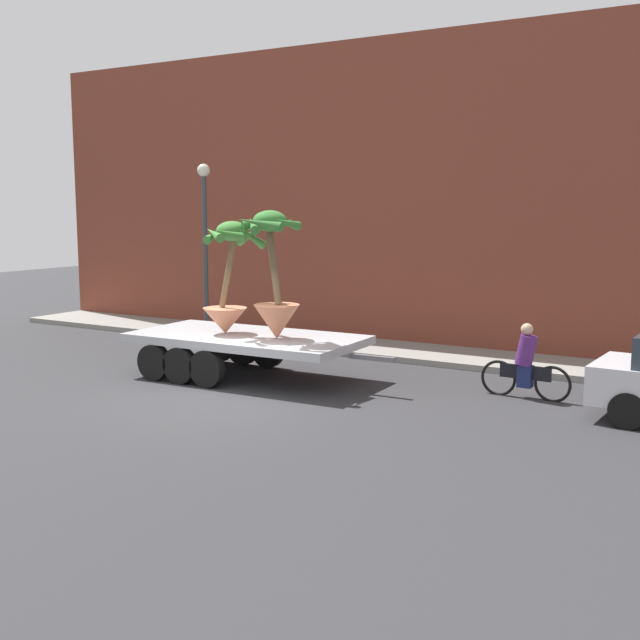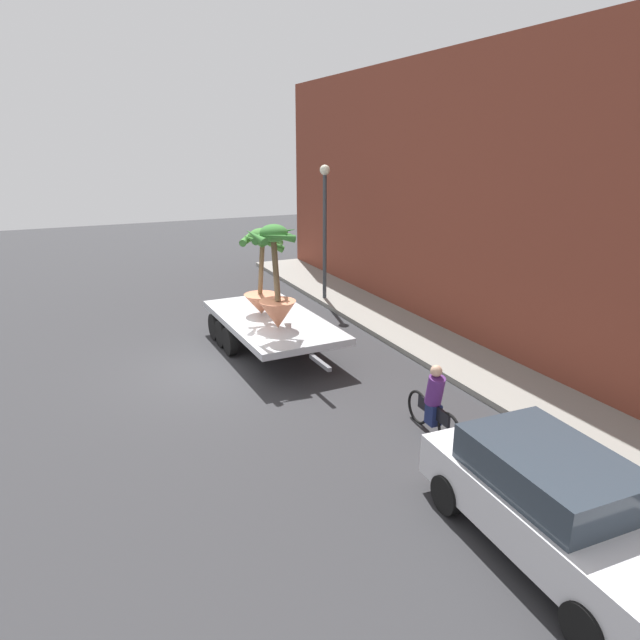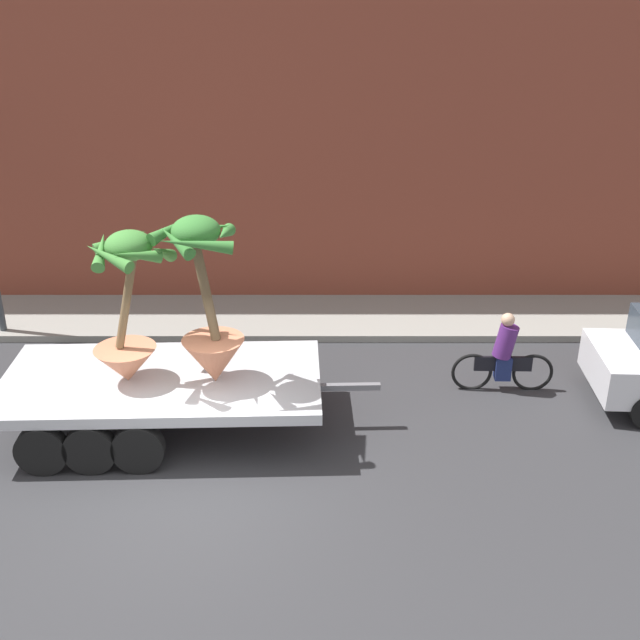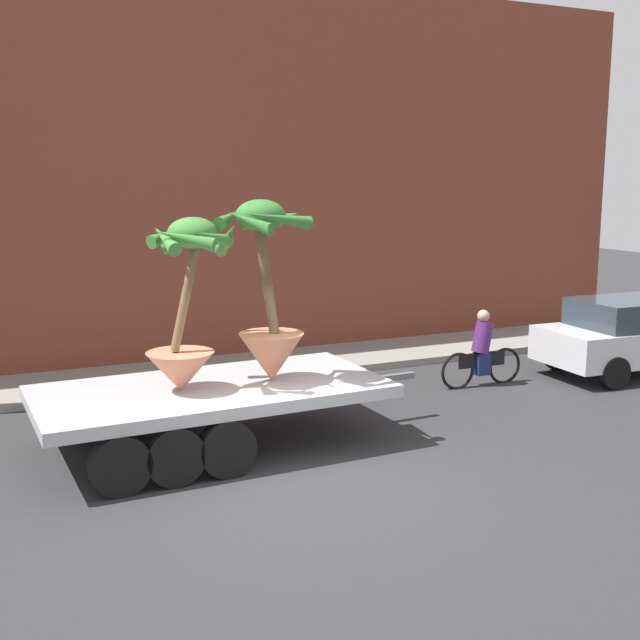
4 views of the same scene
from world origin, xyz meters
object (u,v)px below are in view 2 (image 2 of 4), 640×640
at_px(flatbed_trailer, 269,323).
at_px(street_lamp, 325,215).
at_px(potted_palm_middle, 262,276).
at_px(parked_car, 553,503).
at_px(potted_palm_rear, 276,285).
at_px(cyclist, 434,404).

distance_m(flatbed_trailer, street_lamp, 5.75).
bearing_deg(potted_palm_middle, parked_car, 5.43).
height_order(potted_palm_rear, cyclist, potted_palm_rear).
height_order(cyclist, parked_car, parked_car).
bearing_deg(cyclist, potted_palm_middle, -166.94).
xyz_separation_m(potted_palm_rear, potted_palm_middle, (-1.24, 0.03, -0.01)).
relative_size(flatbed_trailer, potted_palm_rear, 2.26).
bearing_deg(street_lamp, cyclist, -12.63).
xyz_separation_m(flatbed_trailer, potted_palm_middle, (-0.16, -0.11, 1.37)).
relative_size(flatbed_trailer, street_lamp, 1.28).
relative_size(parked_car, street_lamp, 0.90).
height_order(potted_palm_middle, cyclist, potted_palm_middle).
bearing_deg(street_lamp, potted_palm_middle, -45.39).
height_order(flatbed_trailer, potted_palm_rear, potted_palm_rear).
bearing_deg(potted_palm_middle, flatbed_trailer, 35.09).
height_order(flatbed_trailer, potted_palm_middle, potted_palm_middle).
bearing_deg(parked_car, street_lamp, 168.46).
height_order(flatbed_trailer, parked_car, parked_car).
xyz_separation_m(potted_palm_rear, street_lamp, (-4.86, 3.71, 1.09)).
distance_m(potted_palm_rear, street_lamp, 6.21).
bearing_deg(flatbed_trailer, parked_car, 4.87).
xyz_separation_m(potted_palm_rear, cyclist, (5.03, 1.49, -1.47)).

